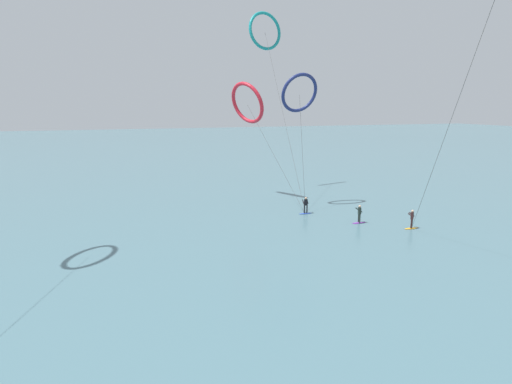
% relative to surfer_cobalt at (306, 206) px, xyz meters
% --- Properties ---
extents(sea_water, '(400.00, 200.00, 0.08)m').
position_rel_surfer_cobalt_xyz_m(sea_water, '(-10.57, 70.04, -0.78)').
color(sea_water, '#476B75').
rests_on(sea_water, ground).
extents(surfer_cobalt, '(1.40, 0.60, 1.70)m').
position_rel_surfer_cobalt_xyz_m(surfer_cobalt, '(0.00, 0.00, 0.00)').
color(surfer_cobalt, '#2647B7').
rests_on(surfer_cobalt, ground).
extents(surfer_violet, '(1.40, 0.62, 1.70)m').
position_rel_surfer_cobalt_xyz_m(surfer_violet, '(3.13, -4.72, 0.00)').
color(surfer_violet, purple).
rests_on(surfer_violet, ground).
extents(surfer_amber, '(1.40, 0.72, 1.70)m').
position_rel_surfer_cobalt_xyz_m(surfer_amber, '(6.47, -7.77, 0.00)').
color(surfer_amber, orange).
rests_on(surfer_amber, ground).
extents(kite_crimson, '(5.05, 11.68, 13.35)m').
position_rel_surfer_cobalt_xyz_m(kite_crimson, '(-3.11, 9.02, 10.17)').
color(kite_crimson, red).
rests_on(kite_crimson, ground).
extents(kite_navy, '(4.36, 4.53, 13.97)m').
position_rel_surfer_cobalt_xyz_m(kite_navy, '(0.65, 3.35, 11.14)').
color(kite_navy, navy).
rests_on(kite_navy, ground).
extents(kite_teal, '(4.73, 15.01, 22.00)m').
position_rel_surfer_cobalt_xyz_m(kite_teal, '(0.87, 13.99, 18.84)').
color(kite_teal, teal).
rests_on(kite_teal, ground).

